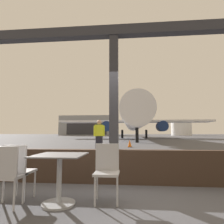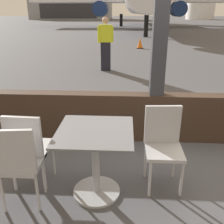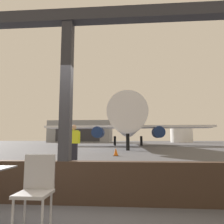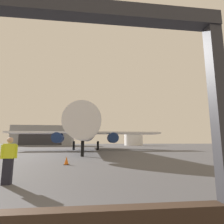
{
  "view_description": "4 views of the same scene",
  "coord_description": "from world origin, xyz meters",
  "px_view_note": "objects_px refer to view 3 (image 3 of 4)",
  "views": [
    {
      "loc": [
        0.38,
        -4.38,
        1.11
      ],
      "look_at": [
        -1.44,
        14.53,
        3.15
      ],
      "focal_mm": 31.01,
      "sensor_mm": 36.0,
      "label": 1
    },
    {
      "loc": [
        -0.45,
        -3.59,
        1.87
      ],
      "look_at": [
        -0.6,
        -1.05,
        0.85
      ],
      "focal_mm": 40.1,
      "sensor_mm": 36.0,
      "label": 2
    },
    {
      "loc": [
        1.15,
        -3.81,
        1.12
      ],
      "look_at": [
        -0.48,
        17.48,
        3.9
      ],
      "focal_mm": 33.79,
      "sensor_mm": 36.0,
      "label": 3
    },
    {
      "loc": [
        1.89,
        -2.48,
        1.57
      ],
      "look_at": [
        3.79,
        13.39,
        4.19
      ],
      "focal_mm": 29.18,
      "sensor_mm": 36.0,
      "label": 4
    }
  ],
  "objects_px": {
    "airplane": "(128,125)",
    "traffic_cone": "(116,152)",
    "fuel_storage_tank": "(181,135)",
    "distant_hangar": "(82,132)",
    "cafe_chair_aisle_left": "(37,185)",
    "ground_crew_worker": "(73,145)"
  },
  "relations": [
    {
      "from": "airplane",
      "to": "traffic_cone",
      "type": "xyz_separation_m",
      "value": [
        -0.8,
        -21.78,
        -3.34
      ]
    },
    {
      "from": "airplane",
      "to": "traffic_cone",
      "type": "distance_m",
      "value": 22.05
    },
    {
      "from": "airplane",
      "to": "fuel_storage_tank",
      "type": "xyz_separation_m",
      "value": [
        19.47,
        42.71,
        -1.07
      ]
    },
    {
      "from": "airplane",
      "to": "distant_hangar",
      "type": "xyz_separation_m",
      "value": [
        -17.49,
        42.73,
        0.29
      ]
    },
    {
      "from": "traffic_cone",
      "to": "airplane",
      "type": "bearing_deg",
      "value": 87.89
    },
    {
      "from": "airplane",
      "to": "distant_hangar",
      "type": "distance_m",
      "value": 46.18
    },
    {
      "from": "airplane",
      "to": "fuel_storage_tank",
      "type": "height_order",
      "value": "airplane"
    },
    {
      "from": "cafe_chair_aisle_left",
      "to": "traffic_cone",
      "type": "xyz_separation_m",
      "value": [
        0.32,
        11.91,
        -0.28
      ]
    },
    {
      "from": "traffic_cone",
      "to": "cafe_chair_aisle_left",
      "type": "bearing_deg",
      "value": -91.53
    },
    {
      "from": "ground_crew_worker",
      "to": "cafe_chair_aisle_left",
      "type": "bearing_deg",
      "value": -79.52
    },
    {
      "from": "distant_hangar",
      "to": "ground_crew_worker",
      "type": "bearing_deg",
      "value": -77.77
    },
    {
      "from": "ground_crew_worker",
      "to": "traffic_cone",
      "type": "bearing_deg",
      "value": 76.01
    },
    {
      "from": "ground_crew_worker",
      "to": "airplane",
      "type": "bearing_deg",
      "value": 85.34
    },
    {
      "from": "traffic_cone",
      "to": "fuel_storage_tank",
      "type": "height_order",
      "value": "fuel_storage_tank"
    },
    {
      "from": "distant_hangar",
      "to": "airplane",
      "type": "bearing_deg",
      "value": -67.74
    },
    {
      "from": "airplane",
      "to": "ground_crew_worker",
      "type": "distance_m",
      "value": 27.81
    },
    {
      "from": "cafe_chair_aisle_left",
      "to": "distant_hangar",
      "type": "xyz_separation_m",
      "value": [
        -16.37,
        76.43,
        3.35
      ]
    },
    {
      "from": "cafe_chair_aisle_left",
      "to": "airplane",
      "type": "bearing_deg",
      "value": 88.1
    },
    {
      "from": "cafe_chair_aisle_left",
      "to": "distant_hangar",
      "type": "distance_m",
      "value": 78.23
    },
    {
      "from": "cafe_chair_aisle_left",
      "to": "fuel_storage_tank",
      "type": "bearing_deg",
      "value": 74.92
    },
    {
      "from": "airplane",
      "to": "traffic_cone",
      "type": "relative_size",
      "value": 65.7
    },
    {
      "from": "airplane",
      "to": "ground_crew_worker",
      "type": "xyz_separation_m",
      "value": [
        -2.25,
        -27.59,
        -2.7
      ]
    }
  ]
}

